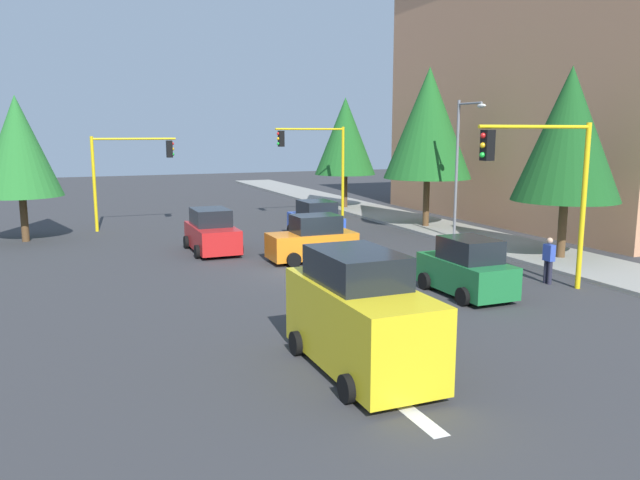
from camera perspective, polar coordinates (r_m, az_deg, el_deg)
name	(u,v)px	position (r m, az deg, el deg)	size (l,w,h in m)	color
ground_plane	(317,271)	(24.53, -0.30, -2.92)	(120.00, 120.00, 0.00)	#353538
sidewalk_kerb	(464,234)	(33.86, 13.09, 0.52)	(80.00, 4.00, 0.15)	gray
lane_arrow_near	(392,397)	(13.37, 6.60, -14.13)	(2.40, 1.10, 1.10)	silver
apartment_block	(546,93)	(41.14, 20.08, 12.58)	(22.42, 9.30, 15.55)	tan
traffic_signal_far_left	(317,154)	(39.06, -0.28, 7.90)	(0.36, 4.59, 5.78)	yellow
traffic_signal_near_left	(544,174)	(21.90, 19.96, 5.73)	(0.36, 4.59, 5.76)	yellow
traffic_signal_far_right	(129,164)	(36.36, -17.19, 6.74)	(0.36, 4.59, 5.22)	yellow
street_lamp_curbside	(462,155)	(31.57, 12.92, 7.66)	(2.15, 0.28, 7.00)	slate
tree_roadside_mid	(428,123)	(35.65, 9.96, 10.53)	(4.91, 4.91, 9.01)	brown
tree_roadside_near	(569,134)	(28.05, 21.91, 9.00)	(4.45, 4.45, 8.14)	brown
tree_roadside_far	(345,136)	(44.22, 2.34, 9.51)	(4.29, 4.29, 7.85)	brown
tree_opposite_side	(18,146)	(34.22, -26.02, 7.75)	(3.97, 3.97, 7.24)	brown
delivery_van_yellow	(359,316)	(14.30, 3.65, -7.02)	(4.80, 2.22, 2.77)	yellow
car_orange	(313,240)	(26.40, -0.68, -0.02)	(2.00, 3.70, 1.98)	orange
car_red	(212,232)	(28.87, -9.93, 0.70)	(4.16, 2.10, 1.98)	red
car_blue	(316,221)	(32.00, -0.41, 1.73)	(3.72, 2.11, 1.98)	blue
car_green	(467,269)	(21.42, 13.35, -2.62)	(3.65, 1.99, 1.98)	#1E7238
pedestrian_crossing	(549,259)	(23.87, 20.30, -1.66)	(0.40, 0.24, 1.70)	#262638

